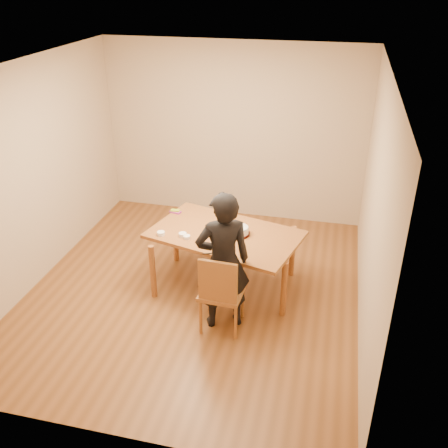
% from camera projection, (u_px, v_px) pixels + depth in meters
% --- Properties ---
extents(room_shell, '(4.00, 4.50, 2.70)m').
position_uv_depth(room_shell, '(199.00, 180.00, 5.92)').
color(room_shell, brown).
rests_on(room_shell, ground).
extents(dining_table, '(1.96, 1.45, 0.04)m').
position_uv_depth(dining_table, '(225.00, 235.00, 6.01)').
color(dining_table, brown).
rests_on(dining_table, floor).
extents(dining_chair, '(0.48, 0.48, 0.04)m').
position_uv_depth(dining_chair, '(222.00, 292.00, 5.45)').
color(dining_chair, brown).
rests_on(dining_chair, floor).
extents(cake_plate, '(0.26, 0.26, 0.02)m').
position_uv_depth(cake_plate, '(239.00, 234.00, 5.97)').
color(cake_plate, red).
rests_on(cake_plate, dining_table).
extents(cake, '(0.23, 0.23, 0.07)m').
position_uv_depth(cake, '(239.00, 230.00, 5.95)').
color(cake, white).
rests_on(cake, cake_plate).
extents(frosting_dome, '(0.22, 0.22, 0.03)m').
position_uv_depth(frosting_dome, '(239.00, 227.00, 5.92)').
color(frosting_dome, white).
rests_on(frosting_dome, cake).
extents(frosting_tub, '(0.08, 0.08, 0.08)m').
position_uv_depth(frosting_tub, '(214.00, 245.00, 5.67)').
color(frosting_tub, white).
rests_on(frosting_tub, dining_table).
extents(frosting_lid, '(0.10, 0.10, 0.01)m').
position_uv_depth(frosting_lid, '(202.00, 246.00, 5.72)').
color(frosting_lid, '#1B3AB2').
rests_on(frosting_lid, dining_table).
extents(frosting_dollop, '(0.04, 0.04, 0.02)m').
position_uv_depth(frosting_dollop, '(202.00, 245.00, 5.71)').
color(frosting_dollop, white).
rests_on(frosting_dollop, frosting_lid).
extents(ramekin_green, '(0.08, 0.08, 0.04)m').
position_uv_depth(ramekin_green, '(187.00, 237.00, 5.88)').
color(ramekin_green, white).
rests_on(ramekin_green, dining_table).
extents(ramekin_yellow, '(0.09, 0.09, 0.04)m').
position_uv_depth(ramekin_yellow, '(183.00, 235.00, 5.92)').
color(ramekin_yellow, white).
rests_on(ramekin_yellow, dining_table).
extents(ramekin_multi, '(0.09, 0.09, 0.04)m').
position_uv_depth(ramekin_multi, '(161.00, 233.00, 5.95)').
color(ramekin_multi, white).
rests_on(ramekin_multi, dining_table).
extents(candy_box_pink, '(0.15, 0.10, 0.02)m').
position_uv_depth(candy_box_pink, '(176.00, 212.00, 6.49)').
color(candy_box_pink, '#BF2D6F').
rests_on(candy_box_pink, dining_table).
extents(candy_box_green, '(0.11, 0.06, 0.02)m').
position_uv_depth(candy_box_green, '(175.00, 210.00, 6.48)').
color(candy_box_green, green).
rests_on(candy_box_green, candy_box_pink).
extents(spatula, '(0.14, 0.07, 0.01)m').
position_uv_depth(spatula, '(209.00, 253.00, 5.57)').
color(spatula, black).
rests_on(spatula, dining_table).
extents(person, '(0.70, 0.59, 1.62)m').
position_uv_depth(person, '(223.00, 262.00, 5.32)').
color(person, black).
rests_on(person, floor).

